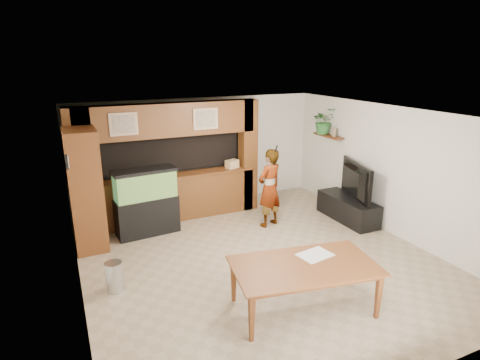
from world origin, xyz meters
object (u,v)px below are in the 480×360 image
aquarium (146,203)px  dining_table (305,289)px  person (269,188)px  television (350,181)px  pantry_cabinet (86,190)px

aquarium → dining_table: size_ratio=0.68×
aquarium → person: person is taller
television → person: (-1.75, 0.47, -0.07)m
television → dining_table: television is taller
aquarium → pantry_cabinet: bearing=-179.9°
person → dining_table: person is taller
pantry_cabinet → television: pantry_cabinet is taller
person → dining_table: bearing=52.2°
pantry_cabinet → aquarium: pantry_cabinet is taller
pantry_cabinet → aquarium: 1.22m
aquarium → television: aquarium is taller
dining_table → person: bearing=80.3°
aquarium → person: bearing=-20.1°
aquarium → television: (4.23, -1.13, 0.24)m
person → television: bearing=146.6°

